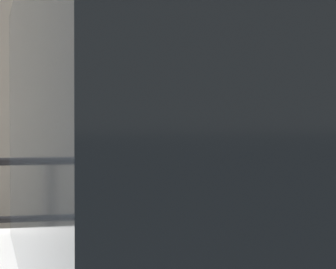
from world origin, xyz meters
The scene contains 4 objects.
parking_meter centered at (-0.29, 0.34, 1.22)m, with size 0.18×0.19×1.45m.
pedestrian_at_meter centered at (0.40, 0.43, 1.17)m, with size 0.63×0.55×1.76m.
background_railing centered at (0.00, 3.18, 0.88)m, with size 24.06×0.06×1.02m.
backdrop_wall centered at (0.00, 5.26, 1.41)m, with size 32.00×0.50×2.82m, color gray.
Camera 1 is at (-0.58, -2.55, 1.45)m, focal length 78.33 mm.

